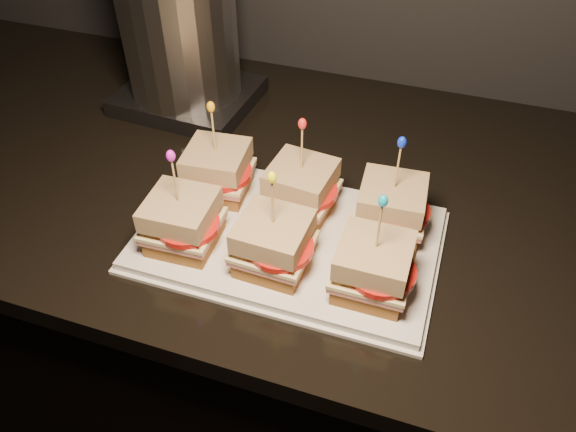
% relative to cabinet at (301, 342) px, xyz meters
% --- Properties ---
extents(cabinet, '(2.24, 0.71, 0.87)m').
position_rel_cabinet_xyz_m(cabinet, '(0.00, 0.00, 0.00)').
color(cabinet, black).
rests_on(cabinet, ground).
extents(granite_slab, '(2.28, 0.75, 0.04)m').
position_rel_cabinet_xyz_m(granite_slab, '(0.00, 0.00, 0.45)').
color(granite_slab, black).
rests_on(granite_slab, cabinet).
extents(platter, '(0.43, 0.26, 0.02)m').
position_rel_cabinet_xyz_m(platter, '(0.02, -0.15, 0.48)').
color(platter, white).
rests_on(platter, granite_slab).
extents(platter_rim, '(0.44, 0.28, 0.01)m').
position_rel_cabinet_xyz_m(platter_rim, '(0.02, -0.15, 0.47)').
color(platter_rim, white).
rests_on(platter_rim, granite_slab).
extents(sandwich_0_bread_bot, '(0.10, 0.10, 0.02)m').
position_rel_cabinet_xyz_m(sandwich_0_bread_bot, '(-0.11, -0.09, 0.50)').
color(sandwich_0_bread_bot, brown).
rests_on(sandwich_0_bread_bot, platter).
extents(sandwich_0_ham, '(0.11, 0.10, 0.01)m').
position_rel_cabinet_xyz_m(sandwich_0_ham, '(-0.11, -0.09, 0.52)').
color(sandwich_0_ham, '#C87265').
rests_on(sandwich_0_ham, sandwich_0_bread_bot).
extents(sandwich_0_cheese, '(0.11, 0.11, 0.01)m').
position_rel_cabinet_xyz_m(sandwich_0_cheese, '(-0.11, -0.09, 0.53)').
color(sandwich_0_cheese, beige).
rests_on(sandwich_0_cheese, sandwich_0_ham).
extents(sandwich_0_tomato, '(0.09, 0.09, 0.01)m').
position_rel_cabinet_xyz_m(sandwich_0_tomato, '(-0.10, -0.10, 0.53)').
color(sandwich_0_tomato, red).
rests_on(sandwich_0_tomato, sandwich_0_cheese).
extents(sandwich_0_bread_top, '(0.10, 0.10, 0.03)m').
position_rel_cabinet_xyz_m(sandwich_0_bread_top, '(-0.11, -0.09, 0.55)').
color(sandwich_0_bread_top, brown).
rests_on(sandwich_0_bread_top, sandwich_0_tomato).
extents(sandwich_0_pick, '(0.00, 0.00, 0.09)m').
position_rel_cabinet_xyz_m(sandwich_0_pick, '(-0.11, -0.09, 0.60)').
color(sandwich_0_pick, tan).
rests_on(sandwich_0_pick, sandwich_0_bread_top).
extents(sandwich_0_frill, '(0.01, 0.01, 0.02)m').
position_rel_cabinet_xyz_m(sandwich_0_frill, '(-0.11, -0.09, 0.64)').
color(sandwich_0_frill, orange).
rests_on(sandwich_0_frill, sandwich_0_pick).
extents(sandwich_1_bread_bot, '(0.10, 0.10, 0.02)m').
position_rel_cabinet_xyz_m(sandwich_1_bread_bot, '(0.02, -0.09, 0.50)').
color(sandwich_1_bread_bot, brown).
rests_on(sandwich_1_bread_bot, platter).
extents(sandwich_1_ham, '(0.11, 0.10, 0.01)m').
position_rel_cabinet_xyz_m(sandwich_1_ham, '(0.02, -0.09, 0.52)').
color(sandwich_1_ham, '#C87265').
rests_on(sandwich_1_ham, sandwich_1_bread_bot).
extents(sandwich_1_cheese, '(0.11, 0.11, 0.01)m').
position_rel_cabinet_xyz_m(sandwich_1_cheese, '(0.02, -0.09, 0.53)').
color(sandwich_1_cheese, beige).
rests_on(sandwich_1_cheese, sandwich_1_ham).
extents(sandwich_1_tomato, '(0.09, 0.09, 0.01)m').
position_rel_cabinet_xyz_m(sandwich_1_tomato, '(0.03, -0.10, 0.53)').
color(sandwich_1_tomato, red).
rests_on(sandwich_1_tomato, sandwich_1_cheese).
extents(sandwich_1_bread_top, '(0.10, 0.10, 0.03)m').
position_rel_cabinet_xyz_m(sandwich_1_bread_top, '(0.02, -0.09, 0.55)').
color(sandwich_1_bread_top, brown).
rests_on(sandwich_1_bread_top, sandwich_1_tomato).
extents(sandwich_1_pick, '(0.00, 0.00, 0.09)m').
position_rel_cabinet_xyz_m(sandwich_1_pick, '(0.02, -0.09, 0.60)').
color(sandwich_1_pick, tan).
rests_on(sandwich_1_pick, sandwich_1_bread_top).
extents(sandwich_1_frill, '(0.01, 0.01, 0.02)m').
position_rel_cabinet_xyz_m(sandwich_1_frill, '(0.02, -0.09, 0.64)').
color(sandwich_1_frill, red).
rests_on(sandwich_1_frill, sandwich_1_pick).
extents(sandwich_2_bread_bot, '(0.09, 0.09, 0.02)m').
position_rel_cabinet_xyz_m(sandwich_2_bread_bot, '(0.16, -0.09, 0.50)').
color(sandwich_2_bread_bot, brown).
rests_on(sandwich_2_bread_bot, platter).
extents(sandwich_2_ham, '(0.10, 0.10, 0.01)m').
position_rel_cabinet_xyz_m(sandwich_2_ham, '(0.16, -0.09, 0.52)').
color(sandwich_2_ham, '#C87265').
rests_on(sandwich_2_ham, sandwich_2_bread_bot).
extents(sandwich_2_cheese, '(0.11, 0.10, 0.01)m').
position_rel_cabinet_xyz_m(sandwich_2_cheese, '(0.16, -0.09, 0.53)').
color(sandwich_2_cheese, beige).
rests_on(sandwich_2_cheese, sandwich_2_ham).
extents(sandwich_2_tomato, '(0.09, 0.09, 0.01)m').
position_rel_cabinet_xyz_m(sandwich_2_tomato, '(0.17, -0.10, 0.53)').
color(sandwich_2_tomato, red).
rests_on(sandwich_2_tomato, sandwich_2_cheese).
extents(sandwich_2_bread_top, '(0.10, 0.10, 0.03)m').
position_rel_cabinet_xyz_m(sandwich_2_bread_top, '(0.16, -0.09, 0.55)').
color(sandwich_2_bread_top, brown).
rests_on(sandwich_2_bread_top, sandwich_2_tomato).
extents(sandwich_2_pick, '(0.00, 0.00, 0.09)m').
position_rel_cabinet_xyz_m(sandwich_2_pick, '(0.16, -0.09, 0.60)').
color(sandwich_2_pick, tan).
rests_on(sandwich_2_pick, sandwich_2_bread_top).
extents(sandwich_2_frill, '(0.01, 0.01, 0.02)m').
position_rel_cabinet_xyz_m(sandwich_2_frill, '(0.16, -0.09, 0.64)').
color(sandwich_2_frill, '#0C27DA').
rests_on(sandwich_2_frill, sandwich_2_pick).
extents(sandwich_3_bread_bot, '(0.09, 0.09, 0.02)m').
position_rel_cabinet_xyz_m(sandwich_3_bread_bot, '(-0.11, -0.21, 0.50)').
color(sandwich_3_bread_bot, brown).
rests_on(sandwich_3_bread_bot, platter).
extents(sandwich_3_ham, '(0.10, 0.10, 0.01)m').
position_rel_cabinet_xyz_m(sandwich_3_ham, '(-0.11, -0.21, 0.52)').
color(sandwich_3_ham, '#C87265').
rests_on(sandwich_3_ham, sandwich_3_bread_bot).
extents(sandwich_3_cheese, '(0.10, 0.10, 0.01)m').
position_rel_cabinet_xyz_m(sandwich_3_cheese, '(-0.11, -0.21, 0.53)').
color(sandwich_3_cheese, beige).
rests_on(sandwich_3_cheese, sandwich_3_ham).
extents(sandwich_3_tomato, '(0.09, 0.09, 0.01)m').
position_rel_cabinet_xyz_m(sandwich_3_tomato, '(-0.10, -0.22, 0.53)').
color(sandwich_3_tomato, red).
rests_on(sandwich_3_tomato, sandwich_3_cheese).
extents(sandwich_3_bread_top, '(0.09, 0.09, 0.03)m').
position_rel_cabinet_xyz_m(sandwich_3_bread_top, '(-0.11, -0.21, 0.55)').
color(sandwich_3_bread_top, brown).
rests_on(sandwich_3_bread_top, sandwich_3_tomato).
extents(sandwich_3_pick, '(0.00, 0.00, 0.09)m').
position_rel_cabinet_xyz_m(sandwich_3_pick, '(-0.11, -0.21, 0.60)').
color(sandwich_3_pick, tan).
rests_on(sandwich_3_pick, sandwich_3_bread_top).
extents(sandwich_3_frill, '(0.01, 0.01, 0.02)m').
position_rel_cabinet_xyz_m(sandwich_3_frill, '(-0.11, -0.21, 0.64)').
color(sandwich_3_frill, '#CA1CC9').
rests_on(sandwich_3_frill, sandwich_3_pick).
extents(sandwich_4_bread_bot, '(0.09, 0.09, 0.02)m').
position_rel_cabinet_xyz_m(sandwich_4_bread_bot, '(0.02, -0.21, 0.50)').
color(sandwich_4_bread_bot, brown).
rests_on(sandwich_4_bread_bot, platter).
extents(sandwich_4_ham, '(0.10, 0.10, 0.01)m').
position_rel_cabinet_xyz_m(sandwich_4_ham, '(0.02, -0.21, 0.52)').
color(sandwich_4_ham, '#C87265').
rests_on(sandwich_4_ham, sandwich_4_bread_bot).
extents(sandwich_4_cheese, '(0.10, 0.10, 0.01)m').
position_rel_cabinet_xyz_m(sandwich_4_cheese, '(0.02, -0.21, 0.53)').
color(sandwich_4_cheese, beige).
rests_on(sandwich_4_cheese, sandwich_4_ham).
extents(sandwich_4_tomato, '(0.09, 0.09, 0.01)m').
position_rel_cabinet_xyz_m(sandwich_4_tomato, '(0.03, -0.22, 0.53)').
color(sandwich_4_tomato, red).
rests_on(sandwich_4_tomato, sandwich_4_cheese).
extents(sandwich_4_bread_top, '(0.09, 0.09, 0.03)m').
position_rel_cabinet_xyz_m(sandwich_4_bread_top, '(0.02, -0.21, 0.55)').
color(sandwich_4_bread_top, brown).
rests_on(sandwich_4_bread_top, sandwich_4_tomato).
extents(sandwich_4_pick, '(0.00, 0.00, 0.09)m').
position_rel_cabinet_xyz_m(sandwich_4_pick, '(0.02, -0.21, 0.60)').
color(sandwich_4_pick, tan).
rests_on(sandwich_4_pick, sandwich_4_bread_top).
extents(sandwich_4_frill, '(0.01, 0.01, 0.02)m').
position_rel_cabinet_xyz_m(sandwich_4_frill, '(0.02, -0.21, 0.64)').
color(sandwich_4_frill, '#F2F812').
rests_on(sandwich_4_frill, sandwich_4_pick).
extents(sandwich_5_bread_bot, '(0.09, 0.09, 0.02)m').
position_rel_cabinet_xyz_m(sandwich_5_bread_bot, '(0.16, -0.21, 0.50)').
color(sandwich_5_bread_bot, brown).
rests_on(sandwich_5_bread_bot, platter).
extents(sandwich_5_ham, '(0.10, 0.09, 0.01)m').
position_rel_cabinet_xyz_m(sandwich_5_ham, '(0.16, -0.21, 0.52)').
color(sandwich_5_ham, '#C87265').
rests_on(sandwich_5_ham, sandwich_5_bread_bot).
extents(sandwich_5_cheese, '(0.10, 0.10, 0.01)m').
position_rel_cabinet_xyz_m(sandwich_5_cheese, '(0.16, -0.21, 0.53)').
color(sandwich_5_cheese, beige).
rests_on(sandwich_5_cheese, sandwich_5_ham).
extents(sandwich_5_tomato, '(0.09, 0.09, 0.01)m').
position_rel_cabinet_xyz_m(sandwich_5_tomato, '(0.17, -0.22, 0.53)').
color(sandwich_5_tomato, red).
rests_on(sandwich_5_tomato, sandwich_5_cheese).
extents(sandwich_5_bread_top, '(0.09, 0.09, 0.03)m').
position_rel_cabinet_xyz_m(sandwich_5_bread_top, '(0.16, -0.21, 0.55)').
color(sandwich_5_bread_top, brown).
rests_on(sandwich_5_bread_top, sandwich_5_tomato).
extents(sandwich_5_pick, '(0.00, 0.00, 0.09)m').
position_rel_cabinet_xyz_m(sandwich_5_pick, '(0.16, -0.21, 0.60)').
color(sandwich_5_pick, tan).
rests_on(sandwich_5_pick, sandwich_5_bread_top).
extents(sandwich_5_frill, '(0.01, 0.01, 0.02)m').
position_rel_cabinet_xyz_m(sandwich_5_frill, '(0.16, -0.21, 0.64)').
color(sandwich_5_frill, '#1099BB').
rests_on(sandwich_5_frill, sandwich_5_pick).
extents(appliance_base, '(0.26, 0.22, 0.03)m').
position_rel_cabinet_xyz_m(appliance_base, '(-0.29, 0.16, 0.49)').
color(appliance_base, '#262628').
rests_on(appliance_base, granite_slab).
extents(appliance_body, '(0.21, 0.21, 0.27)m').
position_rel_cabinet_xyz_m(appliance_body, '(-0.29, 0.16, 0.64)').
color(appliance_body, silver).
rests_on(appliance_body, appliance_base).
extents(appliance, '(0.25, 0.21, 0.33)m').
position_rel_cabinet_xyz_m(appliance, '(-0.29, 0.16, 0.63)').
color(appliance, silver).
rests_on(appliance, granite_slab).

